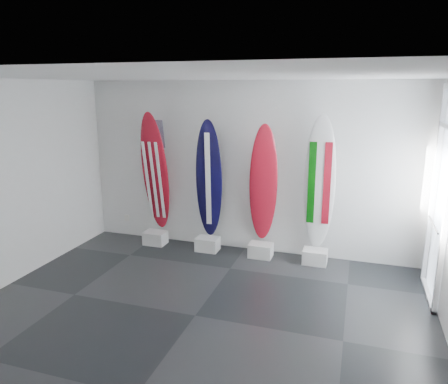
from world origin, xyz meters
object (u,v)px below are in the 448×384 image
(surfboard_usa, at_px, (155,173))
(surfboard_italy, at_px, (320,183))
(surfboard_swiss, at_px, (263,184))
(surfboard_navy, at_px, (209,179))

(surfboard_usa, relative_size, surfboard_italy, 1.01)
(surfboard_swiss, bearing_deg, surfboard_italy, -13.95)
(surfboard_usa, xyz_separation_m, surfboard_navy, (1.05, 0.00, -0.06))
(surfboard_usa, bearing_deg, surfboard_italy, 0.58)
(surfboard_usa, bearing_deg, surfboard_swiss, 0.58)
(surfboard_navy, bearing_deg, surfboard_italy, -3.27)
(surfboard_swiss, xyz_separation_m, surfboard_italy, (0.93, 0.00, 0.08))
(surfboard_usa, height_order, surfboard_swiss, surfboard_usa)
(surfboard_usa, xyz_separation_m, surfboard_italy, (2.97, 0.00, 0.01))
(surfboard_navy, distance_m, surfboard_italy, 1.92)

